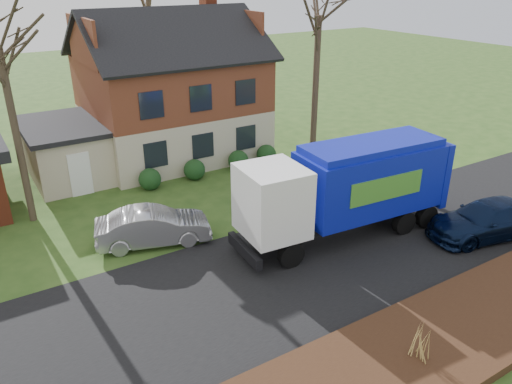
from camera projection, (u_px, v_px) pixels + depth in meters
ground at (283, 275)px, 17.63m from camera, size 120.00×120.00×0.00m
road at (283, 275)px, 17.63m from camera, size 80.00×7.00×0.02m
mulch_verge at (395, 364)px, 13.46m from camera, size 80.00×3.50×0.30m
main_house at (163, 85)px, 27.48m from camera, size 12.95×8.95×9.26m
garbage_truck at (350, 185)px, 19.44m from camera, size 9.05×3.04×3.81m
silver_sedan at (153, 227)px, 19.41m from camera, size 4.64×2.71×1.45m
navy_wagon at (488, 220)px, 19.96m from camera, size 5.34×3.16×1.45m
grass_clump_mid at (421, 342)px, 13.26m from camera, size 0.38×0.31×1.06m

